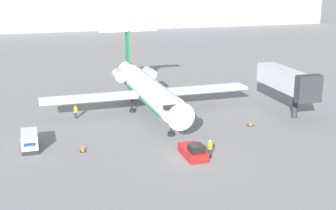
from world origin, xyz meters
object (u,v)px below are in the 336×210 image
(traffic_cone_right, at_px, (250,123))
(jet_bridge, at_px, (288,81))
(traffic_cone_left, at_px, (83,149))
(worker_by_wing, at_px, (76,112))
(pushback_tug, at_px, (193,152))
(luggage_cart, at_px, (30,141))
(worker_near_tug, at_px, (210,148))
(airplane_main, at_px, (148,88))

(traffic_cone_right, distance_m, jet_bridge, 8.86)
(traffic_cone_left, xyz_separation_m, traffic_cone_right, (20.85, 2.95, -0.04))
(worker_by_wing, bearing_deg, pushback_tug, -58.74)
(pushback_tug, distance_m, traffic_cone_left, 11.66)
(luggage_cart, bearing_deg, worker_near_tug, -23.37)
(traffic_cone_right, bearing_deg, airplane_main, 139.26)
(traffic_cone_left, distance_m, traffic_cone_right, 21.06)
(pushback_tug, xyz_separation_m, jet_bridge, (17.12, 11.26, 3.87))
(traffic_cone_left, bearing_deg, jet_bridge, 13.29)
(traffic_cone_right, height_order, jet_bridge, jet_bridge)
(pushback_tug, bearing_deg, luggage_cart, 156.58)
(airplane_main, height_order, traffic_cone_left, airplane_main)
(worker_by_wing, bearing_deg, jet_bridge, -11.45)
(worker_near_tug, height_order, worker_by_wing, worker_near_tug)
(worker_near_tug, bearing_deg, jet_bridge, 37.38)
(luggage_cart, height_order, traffic_cone_left, luggage_cart)
(airplane_main, xyz_separation_m, worker_near_tug, (2.05, -17.51, -2.31))
(luggage_cart, distance_m, jet_bridge, 33.58)
(traffic_cone_left, height_order, traffic_cone_right, traffic_cone_left)
(airplane_main, xyz_separation_m, pushback_tug, (0.51, -16.86, -2.73))
(airplane_main, height_order, worker_near_tug, airplane_main)
(pushback_tug, bearing_deg, airplane_main, 91.74)
(luggage_cart, bearing_deg, worker_by_wing, 59.52)
(airplane_main, distance_m, luggage_cart, 18.54)
(pushback_tug, distance_m, worker_by_wing, 19.64)
(worker_by_wing, bearing_deg, worker_near_tug, -56.08)
(airplane_main, height_order, jet_bridge, airplane_main)
(pushback_tug, bearing_deg, worker_near_tug, -22.85)
(airplane_main, height_order, luggage_cart, airplane_main)
(worker_near_tug, xyz_separation_m, traffic_cone_right, (8.64, 8.30, -0.71))
(luggage_cart, bearing_deg, jet_bridge, 7.45)
(pushback_tug, xyz_separation_m, luggage_cart, (-15.99, 6.93, 0.39))
(airplane_main, bearing_deg, worker_by_wing, -179.58)
(airplane_main, relative_size, pushback_tug, 6.70)
(traffic_cone_left, relative_size, jet_bridge, 0.06)
(worker_by_wing, xyz_separation_m, traffic_cone_right, (20.37, -9.14, -0.62))
(airplane_main, distance_m, worker_by_wing, 9.97)
(worker_near_tug, relative_size, traffic_cone_left, 2.72)
(airplane_main, xyz_separation_m, traffic_cone_left, (-10.16, -12.16, -2.98))
(worker_near_tug, bearing_deg, pushback_tug, 157.15)
(luggage_cart, bearing_deg, pushback_tug, -23.42)
(traffic_cone_right, bearing_deg, traffic_cone_left, -171.93)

